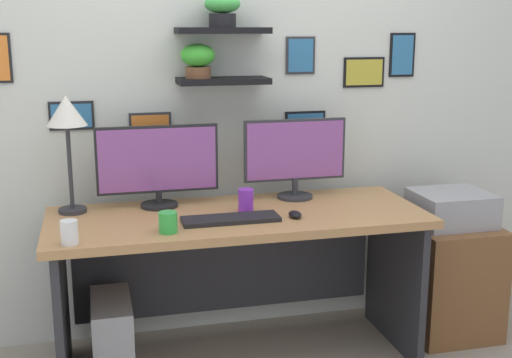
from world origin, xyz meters
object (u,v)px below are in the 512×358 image
object	(u,v)px
water_cup	(246,200)
drawer_cabinet	(447,277)
monitor_left	(158,164)
keyboard	(231,219)
monitor_right	(295,155)
pen_cup	(69,232)
desk	(236,251)
coffee_mug	(168,222)
desk_lamp	(67,119)
computer_mouse	(295,214)
printer	(451,208)
computer_tower_left	(113,338)

from	to	relation	value
water_cup	drawer_cabinet	size ratio (longest dim) A/B	0.18
monitor_left	keyboard	distance (m)	0.48
monitor_right	pen_cup	distance (m)	1.22
desk	monitor_left	xyz separation A→B (m)	(-0.34, 0.16, 0.42)
coffee_mug	desk_lamp	bearing A→B (deg)	133.54
desk	drawer_cabinet	size ratio (longest dim) A/B	2.95
pen_cup	drawer_cabinet	size ratio (longest dim) A/B	0.17
desk_lamp	computer_mouse	bearing A→B (deg)	-18.86
monitor_left	water_cup	world-z (taller)	monitor_left
coffee_mug	pen_cup	xyz separation A→B (m)	(-0.40, -0.06, 0.01)
water_cup	printer	world-z (taller)	water_cup
keyboard	computer_tower_left	world-z (taller)	keyboard
water_cup	desk_lamp	bearing A→B (deg)	166.68
coffee_mug	printer	xyz separation A→B (m)	(1.51, 0.28, -0.11)
keyboard	coffee_mug	world-z (taller)	coffee_mug
computer_mouse	computer_tower_left	distance (m)	1.03
keyboard	computer_tower_left	size ratio (longest dim) A/B	1.10
monitor_left	water_cup	distance (m)	0.46
monitor_left	computer_mouse	xyz separation A→B (m)	(0.58, -0.35, -0.20)
computer_tower_left	drawer_cabinet	bearing A→B (deg)	2.42
computer_mouse	water_cup	world-z (taller)	water_cup
drawer_cabinet	coffee_mug	bearing A→B (deg)	-169.62
desk	coffee_mug	xyz separation A→B (m)	(-0.35, -0.27, 0.25)
keyboard	printer	bearing A→B (deg)	8.31
monitor_right	computer_tower_left	xyz separation A→B (m)	(-0.95, -0.23, -0.78)
computer_mouse	pen_cup	xyz separation A→B (m)	(-0.99, -0.14, 0.04)
keyboard	pen_cup	xyz separation A→B (m)	(-0.69, -0.16, 0.04)
monitor_left	pen_cup	world-z (taller)	monitor_left
monitor_left	printer	xyz separation A→B (m)	(1.50, -0.15, -0.28)
keyboard	printer	world-z (taller)	keyboard
computer_mouse	water_cup	bearing A→B (deg)	142.52
desk_lamp	water_cup	distance (m)	0.90
coffee_mug	keyboard	bearing A→B (deg)	18.60
keyboard	computer_tower_left	bearing A→B (deg)	169.29
water_cup	keyboard	bearing A→B (deg)	-127.10
monitor_left	pen_cup	bearing A→B (deg)	-129.75
monitor_right	keyboard	xyz separation A→B (m)	(-0.40, -0.33, -0.21)
monitor_left	desk_lamp	distance (m)	0.47
monitor_left	drawer_cabinet	size ratio (longest dim) A/B	0.98
pen_cup	water_cup	distance (m)	0.85
monitor_left	printer	distance (m)	1.53
desk	keyboard	size ratio (longest dim) A/B	4.00
monitor_left	computer_tower_left	size ratio (longest dim) A/B	1.46
computer_tower_left	printer	bearing A→B (deg)	2.42
printer	drawer_cabinet	bearing A→B (deg)	90.00
computer_tower_left	monitor_left	bearing A→B (deg)	41.59
monitor_right	computer_tower_left	size ratio (longest dim) A/B	1.31
monitor_left	drawer_cabinet	distance (m)	1.65
drawer_cabinet	pen_cup	bearing A→B (deg)	-170.00
desk_lamp	coffee_mug	world-z (taller)	desk_lamp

